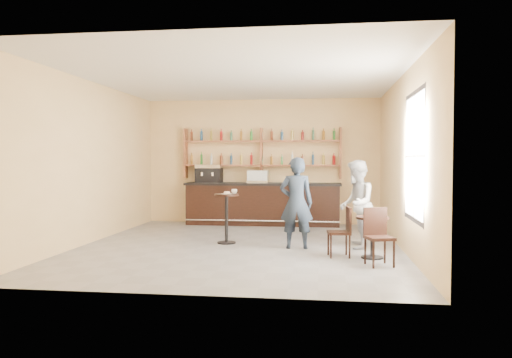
# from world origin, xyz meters

# --- Properties ---
(floor) EXTENTS (7.00, 7.00, 0.00)m
(floor) POSITION_xyz_m (0.00, 0.00, 0.00)
(floor) COLOR slate
(floor) RESTS_ON ground
(ceiling) EXTENTS (7.00, 7.00, 0.00)m
(ceiling) POSITION_xyz_m (0.00, 0.00, 3.20)
(ceiling) COLOR white
(ceiling) RESTS_ON wall_back
(wall_back) EXTENTS (7.00, 0.00, 7.00)m
(wall_back) POSITION_xyz_m (0.00, 3.50, 1.60)
(wall_back) COLOR #EBC485
(wall_back) RESTS_ON floor
(wall_front) EXTENTS (7.00, 0.00, 7.00)m
(wall_front) POSITION_xyz_m (0.00, -3.50, 1.60)
(wall_front) COLOR #EBC485
(wall_front) RESTS_ON floor
(wall_left) EXTENTS (0.00, 7.00, 7.00)m
(wall_left) POSITION_xyz_m (-3.00, 0.00, 1.60)
(wall_left) COLOR #EBC485
(wall_left) RESTS_ON floor
(wall_right) EXTENTS (0.00, 7.00, 7.00)m
(wall_right) POSITION_xyz_m (3.00, 0.00, 1.60)
(wall_right) COLOR #EBC485
(wall_right) RESTS_ON floor
(window_pane) EXTENTS (0.00, 2.00, 2.00)m
(window_pane) POSITION_xyz_m (2.99, -1.20, 1.70)
(window_pane) COLOR white
(window_pane) RESTS_ON wall_right
(window_frame) EXTENTS (0.04, 1.70, 2.10)m
(window_frame) POSITION_xyz_m (2.99, -1.20, 1.70)
(window_frame) COLOR black
(window_frame) RESTS_ON wall_right
(shelf_unit) EXTENTS (4.00, 0.26, 1.40)m
(shelf_unit) POSITION_xyz_m (0.00, 3.37, 1.81)
(shelf_unit) COLOR brown
(shelf_unit) RESTS_ON wall_back
(liquor_bottles) EXTENTS (3.68, 0.10, 1.00)m
(liquor_bottles) POSITION_xyz_m (0.00, 3.37, 1.98)
(liquor_bottles) COLOR #8C5919
(liquor_bottles) RESTS_ON shelf_unit
(bar_counter) EXTENTS (3.92, 0.77, 1.06)m
(bar_counter) POSITION_xyz_m (0.06, 3.15, 0.53)
(bar_counter) COLOR black
(bar_counter) RESTS_ON floor
(espresso_machine) EXTENTS (0.66, 0.43, 0.46)m
(espresso_machine) POSITION_xyz_m (-1.33, 3.15, 1.29)
(espresso_machine) COLOR black
(espresso_machine) RESTS_ON bar_counter
(pastry_case) EXTENTS (0.56, 0.46, 0.31)m
(pastry_case) POSITION_xyz_m (-0.06, 3.15, 1.22)
(pastry_case) COLOR silver
(pastry_case) RESTS_ON bar_counter
(pedestal_table) EXTENTS (0.49, 0.49, 0.98)m
(pedestal_table) POSITION_xyz_m (-0.32, 0.26, 0.49)
(pedestal_table) COLOR black
(pedestal_table) RESTS_ON floor
(napkin) EXTENTS (0.22, 0.22, 0.00)m
(napkin) POSITION_xyz_m (-0.32, 0.26, 0.98)
(napkin) COLOR white
(napkin) RESTS_ON pedestal_table
(donut) EXTENTS (0.13, 0.13, 0.04)m
(donut) POSITION_xyz_m (-0.31, 0.25, 1.00)
(donut) COLOR #DB8950
(donut) RESTS_ON napkin
(cup_pedestal) EXTENTS (0.12, 0.12, 0.09)m
(cup_pedestal) POSITION_xyz_m (-0.18, 0.36, 1.02)
(cup_pedestal) COLOR white
(cup_pedestal) RESTS_ON pedestal_table
(man_main) EXTENTS (0.64, 0.44, 1.69)m
(man_main) POSITION_xyz_m (1.08, -0.12, 0.85)
(man_main) COLOR black
(man_main) RESTS_ON floor
(cafe_table) EXTENTS (0.69, 0.69, 0.70)m
(cafe_table) POSITION_xyz_m (2.38, -0.88, 0.35)
(cafe_table) COLOR black
(cafe_table) RESTS_ON floor
(cup_cafe) EXTENTS (0.12, 0.12, 0.10)m
(cup_cafe) POSITION_xyz_m (2.43, -0.88, 0.75)
(cup_cafe) COLOR white
(cup_cafe) RESTS_ON cafe_table
(chair_west) EXTENTS (0.41, 0.41, 0.85)m
(chair_west) POSITION_xyz_m (1.83, -0.83, 0.42)
(chair_west) COLOR black
(chair_west) RESTS_ON floor
(chair_south) EXTENTS (0.48, 0.48, 0.89)m
(chair_south) POSITION_xyz_m (2.43, -1.48, 0.45)
(chair_south) COLOR black
(chair_south) RESTS_ON floor
(patron_second) EXTENTS (0.69, 0.85, 1.64)m
(patron_second) POSITION_xyz_m (2.18, 0.05, 0.82)
(patron_second) COLOR #97979C
(patron_second) RESTS_ON floor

